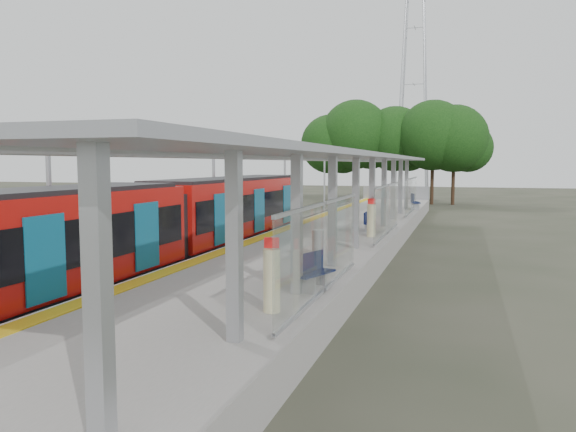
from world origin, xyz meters
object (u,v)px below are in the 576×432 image
object	(u,v)px
bench_mid	(369,221)
info_pillar_far	(371,220)
train	(154,226)
info_pillar_near	(272,280)
bench_near	(312,270)
bench_far	(414,201)
litter_bin	(318,242)

from	to	relation	value
bench_mid	info_pillar_far	bearing A→B (deg)	-77.87
train	info_pillar_near	world-z (taller)	train
bench_near	info_pillar_near	bearing A→B (deg)	-77.05
train	bench_mid	xyz separation A→B (m)	(6.10, 9.51, -0.55)
bench_near	info_pillar_far	xyz separation A→B (m)	(-0.19, 11.03, 0.24)
train	info_pillar_far	world-z (taller)	train
train	bench_near	xyz separation A→B (m)	(6.74, -3.54, -0.55)
info_pillar_near	info_pillar_far	bearing A→B (deg)	82.82
bench_far	info_pillar_far	bearing A→B (deg)	-103.97
bench_mid	info_pillar_near	world-z (taller)	info_pillar_near
bench_mid	train	bearing A→B (deg)	-123.01
train	info_pillar_near	distance (m)	8.83
bench_far	info_pillar_far	size ratio (longest dim) A/B	1.02
train	info_pillar_far	distance (m)	9.95
train	bench_near	world-z (taller)	train
bench_far	litter_bin	bearing A→B (deg)	-106.23
bench_mid	bench_far	size ratio (longest dim) A/B	0.79
train	info_pillar_near	xyz separation A→B (m)	(6.48, -5.99, -0.33)
bench_mid	litter_bin	distance (m)	7.60
bench_far	info_pillar_far	xyz separation A→B (m)	(-0.55, -16.05, 0.14)
bench_far	info_pillar_near	world-z (taller)	info_pillar_near
info_pillar_near	train	bearing A→B (deg)	130.37
bench_mid	info_pillar_near	bearing A→B (deg)	-88.93
bench_far	info_pillar_far	distance (m)	16.06
litter_bin	train	bearing A→B (deg)	-160.66
info_pillar_near	info_pillar_far	distance (m)	13.47
bench_mid	info_pillar_far	world-z (taller)	info_pillar_far
train	info_pillar_far	size ratio (longest dim) A/B	16.10
bench_near	train	bearing A→B (deg)	171.20
train	bench_far	xyz separation A→B (m)	(7.10, 23.53, -0.45)
train	litter_bin	bearing A→B (deg)	19.34
bench_near	info_pillar_far	distance (m)	11.03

